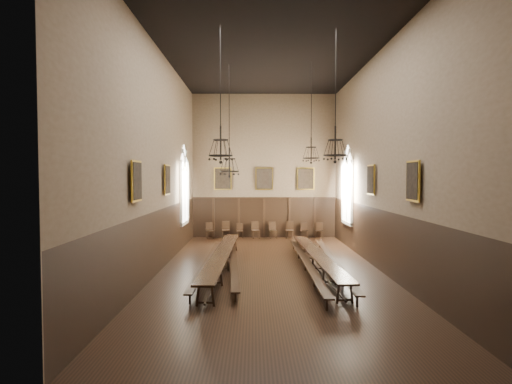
{
  "coord_description": "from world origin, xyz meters",
  "views": [
    {
      "loc": [
        -0.69,
        -16.11,
        3.85
      ],
      "look_at": [
        -0.57,
        1.5,
        3.15
      ],
      "focal_mm": 28.0,
      "sensor_mm": 36.0,
      "label": 1
    }
  ],
  "objects_px": {
    "table_left": "(222,262)",
    "chandelier_back_left": "(229,164)",
    "bench_right_outer": "(333,263)",
    "bench_left_outer": "(207,265)",
    "chair_5": "(290,233)",
    "chair_2": "(240,234)",
    "chandelier_back_right": "(311,151)",
    "chandelier_front_left": "(221,147)",
    "chair_1": "(226,233)",
    "chandelier_front_right": "(335,147)",
    "chair_3": "(256,233)",
    "bench_right_inner": "(305,263)",
    "table_right": "(317,262)",
    "chair_0": "(210,234)",
    "chair_7": "(319,233)",
    "chair_4": "(273,233)",
    "chair_6": "(304,234)",
    "bench_left_inner": "(234,264)"
  },
  "relations": [
    {
      "from": "table_left",
      "to": "chandelier_back_left",
      "type": "bearing_deg",
      "value": 86.53
    },
    {
      "from": "table_left",
      "to": "bench_right_outer",
      "type": "relative_size",
      "value": 0.98
    },
    {
      "from": "bench_left_outer",
      "to": "chair_5",
      "type": "height_order",
      "value": "chair_5"
    },
    {
      "from": "bench_right_outer",
      "to": "chair_2",
      "type": "relative_size",
      "value": 11.16
    },
    {
      "from": "chandelier_back_right",
      "to": "chandelier_front_left",
      "type": "relative_size",
      "value": 0.97
    },
    {
      "from": "chair_5",
      "to": "chandelier_front_left",
      "type": "bearing_deg",
      "value": -99.7
    },
    {
      "from": "chair_1",
      "to": "chandelier_front_right",
      "type": "distance_m",
      "value": 12.49
    },
    {
      "from": "chair_1",
      "to": "chair_3",
      "type": "distance_m",
      "value": 1.85
    },
    {
      "from": "bench_right_inner",
      "to": "chair_2",
      "type": "bearing_deg",
      "value": 108.85
    },
    {
      "from": "bench_left_outer",
      "to": "table_right",
      "type": "bearing_deg",
      "value": 0.1
    },
    {
      "from": "table_left",
      "to": "chair_2",
      "type": "height_order",
      "value": "chair_2"
    },
    {
      "from": "table_left",
      "to": "chair_0",
      "type": "xyz_separation_m",
      "value": [
        -1.42,
        8.58,
        -0.09
      ]
    },
    {
      "from": "table_right",
      "to": "chandelier_front_left",
      "type": "distance_m",
      "value": 6.27
    },
    {
      "from": "chair_5",
      "to": "chair_7",
      "type": "distance_m",
      "value": 1.83
    },
    {
      "from": "chair_2",
      "to": "chair_4",
      "type": "height_order",
      "value": "chair_4"
    },
    {
      "from": "bench_left_outer",
      "to": "bench_right_inner",
      "type": "xyz_separation_m",
      "value": [
        3.99,
        0.08,
        0.04
      ]
    },
    {
      "from": "chair_4",
      "to": "chandelier_back_right",
      "type": "height_order",
      "value": "chandelier_back_right"
    },
    {
      "from": "chair_4",
      "to": "chair_5",
      "type": "relative_size",
      "value": 0.97
    },
    {
      "from": "table_left",
      "to": "chandelier_front_right",
      "type": "xyz_separation_m",
      "value": [
        4.15,
        -2.06,
        4.51
      ]
    },
    {
      "from": "bench_left_outer",
      "to": "chandelier_front_right",
      "type": "height_order",
      "value": "chandelier_front_right"
    },
    {
      "from": "bench_right_inner",
      "to": "chandelier_back_left",
      "type": "bearing_deg",
      "value": 141.7
    },
    {
      "from": "chair_5",
      "to": "chandelier_front_right",
      "type": "bearing_deg",
      "value": -79.03
    },
    {
      "from": "bench_right_inner",
      "to": "chair_4",
      "type": "relative_size",
      "value": 10.47
    },
    {
      "from": "chair_6",
      "to": "chandelier_front_right",
      "type": "relative_size",
      "value": 0.21
    },
    {
      "from": "chandelier_front_right",
      "to": "chair_6",
      "type": "bearing_deg",
      "value": 88.38
    },
    {
      "from": "chair_6",
      "to": "chandelier_back_right",
      "type": "height_order",
      "value": "chandelier_back_right"
    },
    {
      "from": "chair_6",
      "to": "chandelier_back_left",
      "type": "relative_size",
      "value": 0.19
    },
    {
      "from": "chair_0",
      "to": "chandelier_front_right",
      "type": "bearing_deg",
      "value": -82.31
    },
    {
      "from": "bench_right_outer",
      "to": "bench_right_inner",
      "type": "bearing_deg",
      "value": -174.9
    },
    {
      "from": "bench_right_outer",
      "to": "chair_1",
      "type": "bearing_deg",
      "value": 120.31
    },
    {
      "from": "bench_right_outer",
      "to": "chandelier_front_left",
      "type": "distance_m",
      "value": 6.79
    },
    {
      "from": "table_left",
      "to": "chandelier_front_right",
      "type": "distance_m",
      "value": 6.47
    },
    {
      "from": "chair_2",
      "to": "chandelier_front_right",
      "type": "height_order",
      "value": "chandelier_front_right"
    },
    {
      "from": "chair_6",
      "to": "chandelier_front_right",
      "type": "bearing_deg",
      "value": -94.0
    },
    {
      "from": "chandelier_front_right",
      "to": "chandelier_back_right",
      "type": "bearing_deg",
      "value": 93.21
    },
    {
      "from": "chair_0",
      "to": "chair_4",
      "type": "xyz_separation_m",
      "value": [
        3.93,
        0.03,
        0.01
      ]
    },
    {
      "from": "chair_7",
      "to": "chandelier_back_left",
      "type": "xyz_separation_m",
      "value": [
        -5.21,
        -5.98,
        4.1
      ]
    },
    {
      "from": "bench_left_outer",
      "to": "chandelier_front_right",
      "type": "relative_size",
      "value": 1.97
    },
    {
      "from": "bench_right_outer",
      "to": "chair_7",
      "type": "relative_size",
      "value": 10.21
    },
    {
      "from": "chandelier_back_left",
      "to": "chandelier_front_left",
      "type": "relative_size",
      "value": 1.11
    },
    {
      "from": "chair_5",
      "to": "bench_right_outer",
      "type": "bearing_deg",
      "value": -75.54
    },
    {
      "from": "chair_5",
      "to": "chair_7",
      "type": "height_order",
      "value": "chair_5"
    },
    {
      "from": "table_right",
      "to": "chair_5",
      "type": "distance_m",
      "value": 8.61
    },
    {
      "from": "table_right",
      "to": "chair_3",
      "type": "height_order",
      "value": "chair_3"
    },
    {
      "from": "table_right",
      "to": "chair_6",
      "type": "relative_size",
      "value": 9.64
    },
    {
      "from": "chandelier_back_right",
      "to": "bench_left_outer",
      "type": "bearing_deg",
      "value": -154.06
    },
    {
      "from": "chandelier_back_left",
      "to": "chandelier_front_left",
      "type": "distance_m",
      "value": 4.89
    },
    {
      "from": "chair_1",
      "to": "chair_2",
      "type": "bearing_deg",
      "value": -3.64
    },
    {
      "from": "bench_left_inner",
      "to": "chair_7",
      "type": "xyz_separation_m",
      "value": [
        4.89,
        8.39,
        0.04
      ]
    },
    {
      "from": "bench_right_outer",
      "to": "chair_3",
      "type": "bearing_deg",
      "value": 110.24
    }
  ]
}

